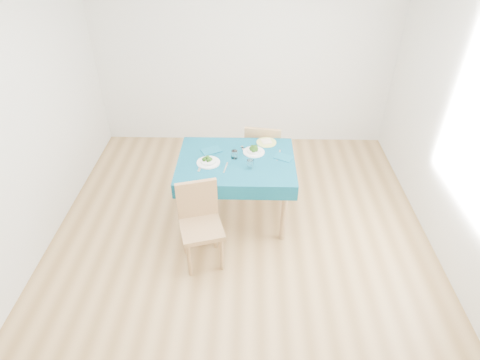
{
  "coord_description": "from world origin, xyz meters",
  "views": [
    {
      "loc": [
        0.08,
        -2.98,
        3.0
      ],
      "look_at": [
        0.0,
        0.0,
        0.85
      ],
      "focal_mm": 30.0,
      "sensor_mm": 36.0,
      "label": 1
    }
  ],
  "objects_px": {
    "table": "(236,189)",
    "chair_far": "(264,146)",
    "bowl_near": "(208,160)",
    "bowl_far": "(254,150)",
    "side_plate": "(266,142)",
    "chair_near": "(201,224)"
  },
  "relations": [
    {
      "from": "table",
      "to": "bowl_far",
      "type": "bearing_deg",
      "value": 39.23
    },
    {
      "from": "bowl_far",
      "to": "side_plate",
      "type": "xyz_separation_m",
      "value": [
        0.14,
        0.2,
        -0.03
      ]
    },
    {
      "from": "table",
      "to": "chair_far",
      "type": "bearing_deg",
      "value": 65.87
    },
    {
      "from": "chair_far",
      "to": "bowl_far",
      "type": "xyz_separation_m",
      "value": [
        -0.13,
        -0.54,
        0.28
      ]
    },
    {
      "from": "bowl_near",
      "to": "bowl_far",
      "type": "bearing_deg",
      "value": 24.83
    },
    {
      "from": "chair_far",
      "to": "side_plate",
      "type": "relative_size",
      "value": 4.76
    },
    {
      "from": "chair_near",
      "to": "bowl_near",
      "type": "relative_size",
      "value": 4.07
    },
    {
      "from": "table",
      "to": "bowl_far",
      "type": "relative_size",
      "value": 5.23
    },
    {
      "from": "chair_far",
      "to": "bowl_near",
      "type": "xyz_separation_m",
      "value": [
        -0.59,
        -0.76,
        0.28
      ]
    },
    {
      "from": "bowl_near",
      "to": "table",
      "type": "bearing_deg",
      "value": 13.14
    },
    {
      "from": "table",
      "to": "chair_near",
      "type": "bearing_deg",
      "value": -114.12
    },
    {
      "from": "chair_near",
      "to": "table",
      "type": "bearing_deg",
      "value": 50.06
    },
    {
      "from": "bowl_far",
      "to": "side_plate",
      "type": "height_order",
      "value": "bowl_far"
    },
    {
      "from": "bowl_near",
      "to": "bowl_far",
      "type": "relative_size",
      "value": 1.04
    },
    {
      "from": "bowl_near",
      "to": "side_plate",
      "type": "xyz_separation_m",
      "value": [
        0.6,
        0.42,
        -0.03
      ]
    },
    {
      "from": "chair_near",
      "to": "bowl_far",
      "type": "height_order",
      "value": "chair_near"
    },
    {
      "from": "table",
      "to": "chair_far",
      "type": "xyz_separation_m",
      "value": [
        0.31,
        0.69,
        0.14
      ]
    },
    {
      "from": "bowl_far",
      "to": "side_plate",
      "type": "relative_size",
      "value": 1.05
    },
    {
      "from": "bowl_far",
      "to": "chair_far",
      "type": "bearing_deg",
      "value": 76.8
    },
    {
      "from": "bowl_near",
      "to": "side_plate",
      "type": "relative_size",
      "value": 1.09
    },
    {
      "from": "bowl_far",
      "to": "side_plate",
      "type": "distance_m",
      "value": 0.25
    },
    {
      "from": "bowl_near",
      "to": "side_plate",
      "type": "distance_m",
      "value": 0.73
    }
  ]
}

